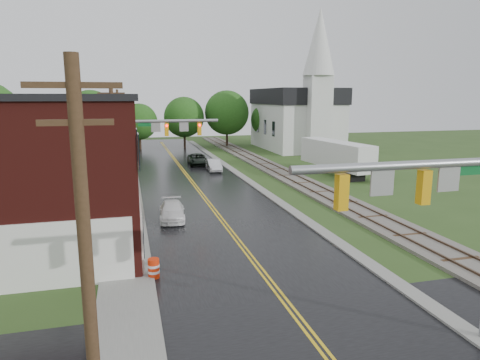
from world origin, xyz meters
name	(u,v)px	position (x,y,z in m)	size (l,w,h in m)	color
main_road	(195,186)	(0.00, 30.00, 0.00)	(10.00, 90.00, 0.02)	black
curb_right	(238,174)	(5.40, 35.00, 0.00)	(0.80, 70.00, 0.12)	gray
sidewalk_left	(127,203)	(-6.20, 25.00, 0.00)	(2.40, 50.00, 0.12)	gray
yellow_house	(60,163)	(-11.00, 26.00, 3.20)	(8.00, 7.00, 6.40)	tan
darkred_building	(85,159)	(-10.00, 35.00, 2.20)	(7.00, 6.00, 4.40)	#3F0F0C
church	(299,112)	(20.00, 53.74, 5.83)	(10.40, 18.40, 20.00)	silver
railroad	(278,171)	(10.00, 35.00, 0.11)	(3.20, 80.00, 0.30)	#59544C
traffic_signal_near	(443,203)	(3.47, 2.00, 4.97)	(7.34, 0.30, 7.20)	gray
traffic_signal_far	(158,136)	(-3.47, 27.00, 4.97)	(7.34, 0.43, 7.20)	gray
utility_pole_a	(87,269)	(-6.80, 0.00, 4.72)	(1.80, 0.28, 9.00)	#382616
utility_pole_b	(114,147)	(-6.80, 22.00, 4.72)	(1.80, 0.28, 9.00)	#382616
utility_pole_c	(119,126)	(-6.80, 44.00, 4.72)	(1.80, 0.28, 9.00)	#382616
tree_left_c	(49,132)	(-13.85, 39.90, 4.51)	(6.00, 6.00, 7.65)	black
tree_left_e	(102,125)	(-8.85, 45.90, 4.81)	(6.40, 6.40, 8.16)	black
suv_dark	(198,160)	(2.23, 42.13, 0.67)	(2.23, 4.84, 1.35)	black
sedan_silver	(214,165)	(3.26, 37.38, 0.65)	(1.37, 3.94, 1.30)	silver
pickup_white	(172,211)	(-3.20, 19.38, 0.58)	(1.64, 4.02, 1.17)	white
semi_trailer	(336,154)	(15.58, 32.34, 2.11)	(3.57, 11.01, 3.50)	black
construction_barrel	(154,269)	(-5.00, 10.00, 0.46)	(0.52, 0.52, 0.93)	red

